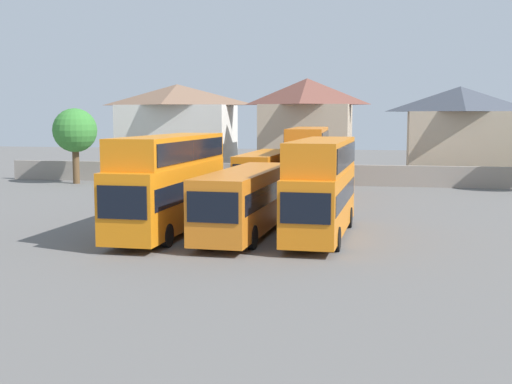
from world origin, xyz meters
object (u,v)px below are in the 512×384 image
(tree_left_of_lot, at_px, (75,131))
(bus_2, at_px, (246,198))
(bus_4, at_px, (265,172))
(bus_3, at_px, (322,183))
(house_terrace_right, at_px, (459,133))
(house_terrace_left, at_px, (178,129))
(bus_1, at_px, (170,178))
(bus_5, at_px, (308,159))
(house_terrace_centre, at_px, (307,128))

(tree_left_of_lot, bearing_deg, bus_2, -47.77)
(bus_4, xyz_separation_m, tree_left_of_lot, (-18.45, 6.99, 2.78))
(bus_3, height_order, house_terrace_right, house_terrace_right)
(house_terrace_left, xyz_separation_m, tree_left_of_lot, (-6.25, -10.08, 0.01))
(bus_2, distance_m, house_terrace_left, 35.44)
(bus_1, distance_m, house_terrace_right, 36.05)
(bus_5, bearing_deg, house_terrace_centre, -175.61)
(bus_2, distance_m, house_terrace_centre, 30.61)
(bus_5, bearing_deg, house_terrace_left, -140.39)
(bus_4, relative_size, house_terrace_right, 1.16)
(bus_5, bearing_deg, bus_1, -21.27)
(bus_4, relative_size, bus_5, 0.96)
(bus_5, bearing_deg, bus_2, -7.47)
(bus_1, height_order, bus_4, bus_1)
(bus_1, bearing_deg, bus_2, 92.57)
(house_terrace_right, relative_size, tree_left_of_lot, 1.44)
(bus_1, height_order, house_terrace_right, house_terrace_right)
(bus_4, height_order, tree_left_of_lot, tree_left_of_lot)
(bus_3, xyz_separation_m, house_terrace_left, (-17.83, 32.32, 1.95))
(bus_1, bearing_deg, house_terrace_centre, 174.71)
(house_terrace_right, bearing_deg, bus_5, -127.65)
(bus_1, height_order, house_terrace_left, house_terrace_left)
(bus_2, distance_m, house_terrace_right, 34.26)
(house_terrace_left, distance_m, house_terrace_right, 27.45)
(bus_4, bearing_deg, bus_2, 7.46)
(bus_2, distance_m, bus_3, 3.89)
(bus_3, relative_size, bus_4, 0.95)
(bus_3, xyz_separation_m, house_terrace_centre, (-4.41, 30.36, 2.13))
(bus_3, height_order, bus_4, bus_3)
(bus_2, xyz_separation_m, house_terrace_left, (-14.04, 32.42, 2.79))
(bus_4, relative_size, house_terrace_centre, 1.18)
(bus_3, relative_size, house_terrace_left, 0.93)
(house_terrace_centre, bearing_deg, bus_2, -88.85)
(house_terrace_centre, bearing_deg, house_terrace_right, 3.98)
(tree_left_of_lot, bearing_deg, bus_4, -20.75)
(bus_2, bearing_deg, bus_1, -86.25)
(house_terrace_right, bearing_deg, bus_2, -113.08)
(house_terrace_centre, bearing_deg, house_terrace_left, 171.66)
(house_terrace_right, bearing_deg, house_terrace_centre, -176.02)
(house_terrace_left, xyz_separation_m, house_terrace_centre, (13.42, -1.97, 0.18))
(bus_5, relative_size, tree_left_of_lot, 1.75)
(bus_3, distance_m, tree_left_of_lot, 32.84)
(bus_4, distance_m, house_terrace_left, 21.16)
(bus_5, relative_size, house_terrace_left, 1.02)
(bus_3, height_order, tree_left_of_lot, tree_left_of_lot)
(bus_3, xyz_separation_m, bus_4, (-5.63, 15.25, -0.82))
(bus_4, height_order, house_terrace_centre, house_terrace_centre)
(tree_left_of_lot, bearing_deg, house_terrace_centre, 22.41)
(bus_4, distance_m, house_terrace_right, 22.29)
(bus_5, height_order, tree_left_of_lot, tree_left_of_lot)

